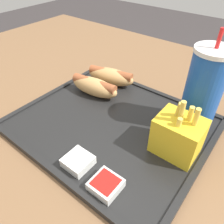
{
  "coord_description": "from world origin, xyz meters",
  "views": [
    {
      "loc": [
        0.28,
        -0.27,
        1.11
      ],
      "look_at": [
        0.05,
        0.02,
        0.82
      ],
      "focal_mm": 35.0,
      "sensor_mm": 36.0,
      "label": 1
    }
  ],
  "objects_px": {
    "sauce_cup_mayo": "(78,161)",
    "sauce_cup_ketchup": "(106,185)",
    "hot_dog_near": "(94,86)",
    "fries_carton": "(178,135)",
    "hot_dog_far": "(111,76)",
    "soda_cup": "(203,91)"
  },
  "relations": [
    {
      "from": "soda_cup",
      "to": "sauce_cup_mayo",
      "type": "bearing_deg",
      "value": -116.86
    },
    {
      "from": "soda_cup",
      "to": "sauce_cup_mayo",
      "type": "distance_m",
      "value": 0.28
    },
    {
      "from": "sauce_cup_ketchup",
      "to": "soda_cup",
      "type": "bearing_deg",
      "value": 78.3
    },
    {
      "from": "sauce_cup_mayo",
      "to": "sauce_cup_ketchup",
      "type": "height_order",
      "value": "same"
    },
    {
      "from": "hot_dog_far",
      "to": "sauce_cup_ketchup",
      "type": "distance_m",
      "value": 0.33
    },
    {
      "from": "soda_cup",
      "to": "hot_dog_near",
      "type": "bearing_deg",
      "value": -168.95
    },
    {
      "from": "sauce_cup_mayo",
      "to": "hot_dog_far",
      "type": "bearing_deg",
      "value": 116.69
    },
    {
      "from": "hot_dog_near",
      "to": "sauce_cup_mayo",
      "type": "relative_size",
      "value": 2.94
    },
    {
      "from": "sauce_cup_mayo",
      "to": "sauce_cup_ketchup",
      "type": "relative_size",
      "value": 1.0
    },
    {
      "from": "hot_dog_far",
      "to": "hot_dog_near",
      "type": "bearing_deg",
      "value": -90.0
    },
    {
      "from": "hot_dog_near",
      "to": "soda_cup",
      "type": "bearing_deg",
      "value": 11.05
    },
    {
      "from": "fries_carton",
      "to": "sauce_cup_ketchup",
      "type": "distance_m",
      "value": 0.16
    },
    {
      "from": "fries_carton",
      "to": "hot_dog_near",
      "type": "bearing_deg",
      "value": 169.14
    },
    {
      "from": "hot_dog_near",
      "to": "fries_carton",
      "type": "distance_m",
      "value": 0.26
    },
    {
      "from": "hot_dog_near",
      "to": "fries_carton",
      "type": "xyz_separation_m",
      "value": [
        0.25,
        -0.05,
        0.02
      ]
    },
    {
      "from": "fries_carton",
      "to": "hot_dog_far",
      "type": "bearing_deg",
      "value": 155.26
    },
    {
      "from": "hot_dog_near",
      "to": "sauce_cup_ketchup",
      "type": "distance_m",
      "value": 0.28
    },
    {
      "from": "sauce_cup_ketchup",
      "to": "fries_carton",
      "type": "bearing_deg",
      "value": 70.45
    },
    {
      "from": "hot_dog_far",
      "to": "sauce_cup_mayo",
      "type": "relative_size",
      "value": 3.0
    },
    {
      "from": "fries_carton",
      "to": "sauce_cup_mayo",
      "type": "bearing_deg",
      "value": -130.9
    },
    {
      "from": "hot_dog_far",
      "to": "sauce_cup_mayo",
      "type": "xyz_separation_m",
      "value": [
        0.13,
        -0.26,
        -0.02
      ]
    },
    {
      "from": "hot_dog_near",
      "to": "sauce_cup_mayo",
      "type": "height_order",
      "value": "hot_dog_near"
    }
  ]
}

